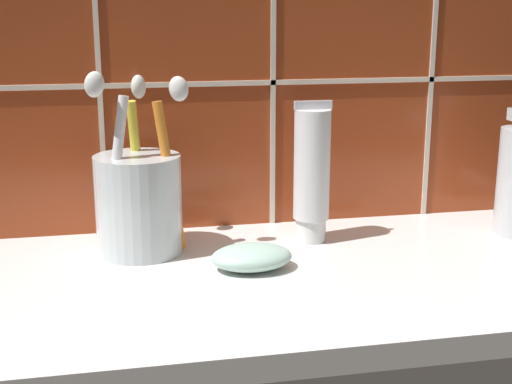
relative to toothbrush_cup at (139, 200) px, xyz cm
name	(u,v)px	position (x,y,z in cm)	size (l,w,h in cm)	color
sink_counter	(289,282)	(12.16, -7.61, -5.92)	(67.47, 29.04, 2.00)	white
tile_wall_backsplash	(255,28)	(12.17, 7.15, 14.91)	(77.47, 1.72, 43.64)	#933819
toothbrush_cup	(139,200)	(0.00, 0.00, 0.00)	(9.36, 8.67, 16.77)	silver
toothpaste_tube	(312,173)	(16.19, -0.03, 1.76)	(3.59, 3.42, 13.50)	white
soap_bar	(252,257)	(9.13, -6.48, -3.84)	(6.99, 5.03, 2.15)	silver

